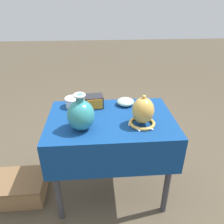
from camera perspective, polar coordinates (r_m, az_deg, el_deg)
name	(u,v)px	position (r m, az deg, el deg)	size (l,w,h in m)	color
ground_plane	(111,189)	(2.02, -0.28, -19.37)	(14.00, 14.00, 0.00)	#4C4233
display_table	(111,130)	(1.60, -0.28, -4.85)	(0.90, 0.61, 0.71)	#38383D
vase_tall_bulbous	(81,115)	(1.40, -8.14, -0.70)	(0.18, 0.18, 0.25)	teal
vase_dome_bell	(143,112)	(1.45, 8.07, -0.12)	(0.19, 0.18, 0.22)	gold
mosaic_tile_box	(94,101)	(1.70, -4.66, 2.80)	(0.14, 0.13, 0.09)	#232328
cup_wide_ivory	(73,102)	(1.73, -10.11, 2.65)	(0.13, 0.13, 0.08)	white
bowl_shallow_celadon	(125,102)	(1.73, 3.54, 2.68)	(0.14, 0.14, 0.05)	#A8CCB7
cup_wide_cobalt	(144,103)	(1.72, 8.38, 2.42)	(0.10, 0.10, 0.06)	#3851A8
wooden_crate	(17,187)	(2.05, -23.48, -17.56)	(0.45, 0.32, 0.18)	olive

